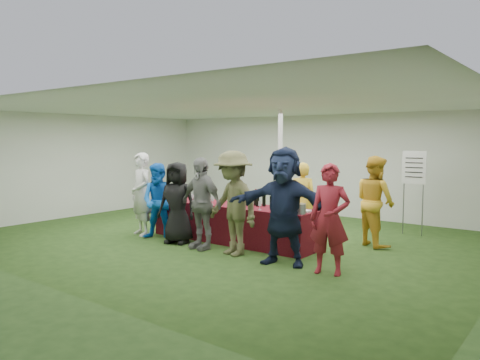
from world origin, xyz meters
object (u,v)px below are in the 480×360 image
Objects in this scene: customer_4 at (233,203)px; wine_list_sign at (414,174)px; serving_table at (232,223)px; customer_1 at (160,201)px; customer_3 at (201,203)px; dump_bucket at (299,209)px; customer_6 at (330,219)px; customer_2 at (177,203)px; staff_pourer at (302,201)px; customer_5 at (284,206)px; staff_back at (375,201)px; customer_0 at (141,194)px.

wine_list_sign is at bearing 75.46° from customer_4.
serving_table is 2.31× the size of customer_1.
customer_4 reaches higher than customer_3.
dump_bucket is 0.15× the size of customer_6.
dump_bucket is 0.17× the size of customer_1.
customer_2 is at bearing -136.03° from serving_table.
customer_6 is (2.57, -0.87, 0.47)m from serving_table.
customer_4 reaches higher than staff_pourer.
customer_5 is (3.06, -0.12, 0.19)m from customer_1.
staff_back reaches higher than customer_1.
serving_table is at bearing 90.29° from customer_3.
serving_table is 2.27× the size of staff_pourer.
customer_5 reaches higher than customer_3.
customer_5 is (0.08, -0.61, 0.13)m from dump_bucket.
customer_5 reaches higher than customer_6.
customer_2 reaches higher than staff_pourer.
customer_5 reaches higher than dump_bucket.
customer_3 is (-2.76, -3.66, -0.46)m from wine_list_sign.
customer_0 is 4.51m from customer_6.
customer_3 is at bearing 167.79° from customer_5.
customer_5 is at bearing -26.95° from customer_1.
staff_back is at bearing 47.66° from customer_3.
customer_0 is at bearing -169.79° from customer_4.
customer_3 reaches higher than customer_6.
staff_pourer is at bearing -132.76° from wine_list_sign.
customer_4 is at bearing 63.56° from staff_pourer.
serving_table is 2.81m from staff_back.
serving_table is 1.86× the size of customer_5.
serving_table is at bearing 143.05° from customer_4.
customer_2 is at bearing 166.19° from customer_5.
customer_4 is at bearing -28.40° from customer_1.
staff_pourer reaches higher than serving_table.
serving_table is at bearing 142.28° from customer_5.
dump_bucket is 1.15m from customer_4.
wine_list_sign reaches higher than customer_3.
customer_2 is 0.70m from customer_3.
wine_list_sign reaches higher than dump_bucket.
serving_table is 4.01m from wine_list_sign.
staff_back is at bearing 29.71° from serving_table.
customer_4 reaches higher than dump_bucket.
customer_3 is 0.77m from customer_4.
customer_5 is (1.73, -0.83, 0.59)m from serving_table.
customer_1 is 0.91× the size of customer_3.
customer_2 reaches higher than dump_bucket.
customer_0 is at bearing 165.20° from customer_6.
customer_6 is at bearing -27.10° from customer_1.
customer_1 is at bearing 11.71° from customer_0.
wine_list_sign is at bearing -67.53° from staff_back.
customer_0 is 1.03× the size of customer_3.
dump_bucket is 0.15× the size of staff_back.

